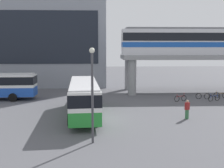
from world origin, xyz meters
TOP-DOWN VIEW (x-y plane):
  - ground_plane at (0.00, 10.00)m, footprint 120.00×120.00m
  - station_building at (-11.80, 24.04)m, footprint 24.98×10.63m
  - elevated_platform at (16.98, 15.16)m, footprint 28.22×6.75m
  - train at (15.17, 15.16)m, footprint 24.60×2.96m
  - bus_main at (-1.75, 1.37)m, footprint 3.41×11.21m
  - bicycle_blue at (13.45, 7.93)m, footprint 1.68×0.72m
  - bicycle_red at (9.36, 7.92)m, footprint 1.68×0.74m
  - bicycle_brown at (15.16, 9.83)m, footprint 1.75×0.48m
  - bicycle_silver at (12.59, 9.26)m, footprint 1.79×0.21m
  - pedestrian_walking_across at (7.56, -0.08)m, footprint 0.48×0.44m
  - lamp_post at (-0.70, -5.91)m, footprint 0.36×0.36m

SIDE VIEW (x-z plane):
  - ground_plane at x=0.00m, z-range 0.00..0.00m
  - bicycle_blue at x=13.45m, z-range -0.16..0.88m
  - bicycle_red at x=9.36m, z-range -0.16..0.88m
  - bicycle_brown at x=15.16m, z-range -0.16..0.88m
  - bicycle_silver at x=12.59m, z-range -0.16..0.88m
  - pedestrian_walking_across at x=7.56m, z-range -0.05..1.68m
  - bus_main at x=-1.75m, z-range 0.38..3.60m
  - lamp_post at x=-0.70m, z-range 0.57..6.89m
  - elevated_platform at x=16.98m, z-range 1.93..7.28m
  - station_building at x=-11.80m, z-range 0.00..14.49m
  - train at x=15.17m, z-range 5.40..9.24m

